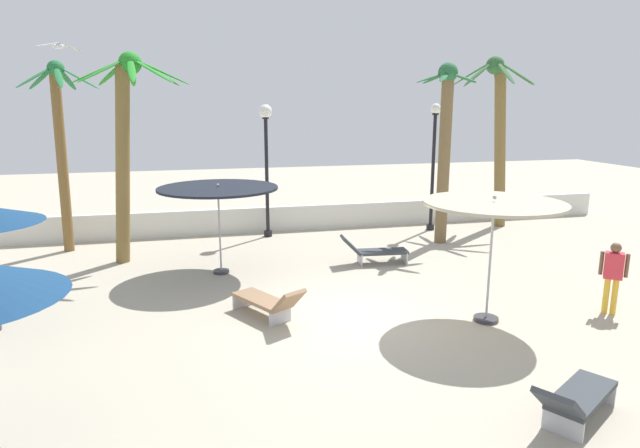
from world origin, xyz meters
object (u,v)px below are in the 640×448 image
at_px(palm_tree_1, 445,137).
at_px(lounge_chair_1, 268,301).
at_px(patio_umbrella_0, 218,191).
at_px(palm_tree_3, 125,135).
at_px(palm_tree_0, 60,138).
at_px(lounge_chair_2, 374,251).
at_px(lamp_post_2, 434,154).
at_px(lamp_post_1, 266,148).
at_px(seagull_0, 58,46).
at_px(lounge_chair_0, 575,398).
at_px(guest_0, 613,271).
at_px(patio_umbrella_2, 494,209).
at_px(palm_tree_2, 498,125).

bearing_deg(palm_tree_1, lounge_chair_1, -141.60).
xyz_separation_m(patio_umbrella_0, lounge_chair_1, (0.77, -3.41, -1.85)).
relative_size(palm_tree_1, palm_tree_3, 0.98).
xyz_separation_m(palm_tree_0, lounge_chair_2, (8.60, -3.56, -3.04)).
bearing_deg(lamp_post_2, lounge_chair_1, -135.24).
distance_m(lamp_post_1, seagull_0, 6.87).
bearing_deg(lounge_chair_2, lounge_chair_0, -88.86).
height_order(lounge_chair_1, guest_0, guest_0).
xyz_separation_m(palm_tree_3, lounge_chair_1, (3.13, -5.16, -3.22)).
bearing_deg(guest_0, palm_tree_3, 147.31).
relative_size(palm_tree_0, guest_0, 3.60).
xyz_separation_m(patio_umbrella_2, palm_tree_3, (-7.52, 6.35, 1.23)).
bearing_deg(palm_tree_2, patio_umbrella_0, -161.41).
relative_size(palm_tree_3, seagull_0, 5.39).
relative_size(lounge_chair_0, guest_0, 1.20).
xyz_separation_m(lamp_post_1, lounge_chair_1, (-1.04, -7.21, -2.62)).
height_order(lounge_chair_0, lounge_chair_2, same).
distance_m(palm_tree_1, palm_tree_3, 9.53).
xyz_separation_m(patio_umbrella_0, lounge_chair_0, (4.40, -8.23, -1.84)).
height_order(patio_umbrella_2, palm_tree_0, palm_tree_0).
distance_m(lounge_chair_0, lounge_chair_2, 8.07).
relative_size(patio_umbrella_0, lounge_chair_1, 1.62).
relative_size(lamp_post_2, lounge_chair_0, 2.35).
xyz_separation_m(palm_tree_3, lamp_post_1, (4.16, 2.06, -0.60)).
xyz_separation_m(lamp_post_1, seagull_0, (-5.40, -3.21, 2.77)).
bearing_deg(guest_0, lounge_chair_0, -136.50).
bearing_deg(lounge_chair_2, seagull_0, 174.55).
distance_m(lounge_chair_0, guest_0, 4.92).
relative_size(palm_tree_0, lamp_post_2, 1.27).
height_order(palm_tree_3, seagull_0, seagull_0).
relative_size(palm_tree_2, seagull_0, 5.62).
height_order(palm_tree_3, lounge_chair_0, palm_tree_3).
height_order(patio_umbrella_0, lounge_chair_1, patio_umbrella_0).
relative_size(lounge_chair_0, seagull_0, 1.76).
relative_size(lounge_chair_2, seagull_0, 1.79).
xyz_separation_m(lamp_post_1, lounge_chair_0, (2.59, -12.03, -2.61)).
height_order(lamp_post_1, lamp_post_2, lamp_post_2).
xyz_separation_m(palm_tree_0, palm_tree_1, (11.52, -1.74, -0.01)).
xyz_separation_m(lamp_post_1, guest_0, (6.14, -8.67, -2.06)).
bearing_deg(patio_umbrella_2, lounge_chair_2, 101.71).
distance_m(palm_tree_1, seagull_0, 11.07).
distance_m(palm_tree_3, guest_0, 12.53).
height_order(palm_tree_0, palm_tree_1, palm_tree_1).
bearing_deg(palm_tree_2, palm_tree_1, -149.29).
bearing_deg(lamp_post_1, patio_umbrella_0, -115.47).
relative_size(palm_tree_1, lamp_post_2, 1.27).
bearing_deg(lounge_chair_0, lounge_chair_1, 127.02).
height_order(palm_tree_2, lounge_chair_0, palm_tree_2).
bearing_deg(lamp_post_1, guest_0, -54.69).
xyz_separation_m(lounge_chair_0, guest_0, (3.54, 3.36, 0.55)).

